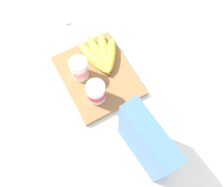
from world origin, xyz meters
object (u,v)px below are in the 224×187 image
cereal_box (147,143)px  banana_bunch (101,55)px  yogurt_cup_front (96,92)px  spoon (72,23)px  yogurt_cup_back (79,69)px  cutting_board (98,76)px

cereal_box → banana_bunch: (0.38, -0.04, -0.09)m
yogurt_cup_front → spoon: size_ratio=0.75×
yogurt_cup_front → banana_bunch: size_ratio=0.45×
cereal_box → yogurt_cup_back: size_ratio=2.76×
cereal_box → yogurt_cup_front: (0.24, 0.05, -0.06)m
cutting_board → spoon: 0.27m
cutting_board → cereal_box: 0.34m
cutting_board → yogurt_cup_front: (-0.08, 0.04, 0.06)m
cutting_board → yogurt_cup_front: 0.11m
cutting_board → spoon: (0.27, -0.02, -0.01)m
yogurt_cup_front → cereal_box: bearing=-168.9°
cutting_board → yogurt_cup_back: 0.08m
cutting_board → yogurt_cup_front: bearing=150.3°
cutting_board → cereal_box: cereal_box is taller
yogurt_cup_front → banana_bunch: yogurt_cup_front is taller
cutting_board → cereal_box: (-0.32, -0.00, 0.12)m
yogurt_cup_front → yogurt_cup_back: 0.11m
banana_bunch → yogurt_cup_front: bearing=146.0°
cereal_box → yogurt_cup_front: cereal_box is taller
yogurt_cup_back → spoon: 0.26m
banana_bunch → cutting_board: bearing=140.8°
yogurt_cup_back → banana_bunch: bearing=-74.4°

